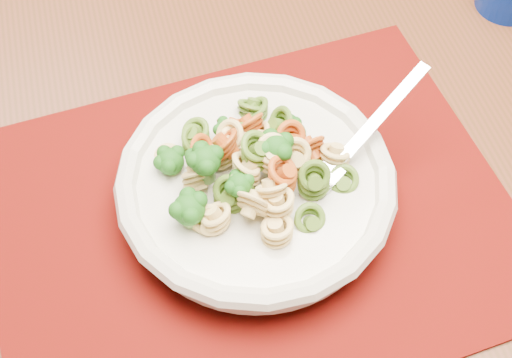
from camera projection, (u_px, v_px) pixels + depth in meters
name	position (u px, v px, depth m)	size (l,w,h in m)	color
dining_table	(252.00, 186.00, 0.79)	(1.49, 1.06, 0.71)	#552818
placemat	(252.00, 218.00, 0.66)	(0.47, 0.37, 0.00)	#4E0305
pasta_bowl	(256.00, 186.00, 0.64)	(0.25, 0.25, 0.05)	beige
pasta_broccoli_heap	(256.00, 175.00, 0.63)	(0.21, 0.21, 0.06)	#F2CC77
fork	(327.00, 176.00, 0.63)	(0.19, 0.02, 0.01)	silver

